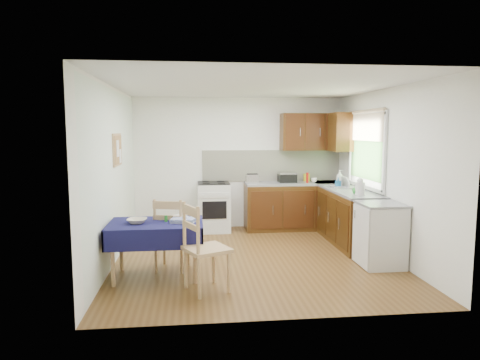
{
  "coord_description": "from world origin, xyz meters",
  "views": [
    {
      "loc": [
        -0.87,
        -6.1,
        1.88
      ],
      "look_at": [
        -0.17,
        0.33,
        1.13
      ],
      "focal_mm": 32.0,
      "sensor_mm": 36.0,
      "label": 1
    }
  ],
  "objects": [
    {
      "name": "upper_cabinets",
      "position": [
        1.52,
        1.8,
        1.85
      ],
      "size": [
        1.2,
        0.85,
        0.7
      ],
      "color": "#321908",
      "rests_on": "wall_back"
    },
    {
      "name": "toaster",
      "position": [
        0.22,
        1.75,
        0.98
      ],
      "size": [
        0.24,
        0.15,
        0.18
      ],
      "rotation": [
        0.0,
        0.0,
        -0.37
      ],
      "color": "#ACACB1",
      "rests_on": "worktop_back"
    },
    {
      "name": "floor",
      "position": [
        0.0,
        0.0,
        0.0
      ],
      "size": [
        4.2,
        4.2,
        0.0
      ],
      "primitive_type": "plane",
      "color": "#533416",
      "rests_on": "ground"
    },
    {
      "name": "ceiling",
      "position": [
        0.0,
        0.0,
        2.5
      ],
      "size": [
        4.0,
        4.2,
        0.02
      ],
      "primitive_type": "cube",
      "color": "silver",
      "rests_on": "wall_back"
    },
    {
      "name": "dish_rack",
      "position": [
        1.71,
        0.93,
        0.92
      ],
      "size": [
        0.42,
        0.32,
        0.2
      ],
      "rotation": [
        0.0,
        0.0,
        0.01
      ],
      "color": "gray",
      "rests_on": "worktop_right"
    },
    {
      "name": "dining_table",
      "position": [
        -1.35,
        -0.68,
        0.61
      ],
      "size": [
        1.19,
        0.8,
        0.72
      ],
      "rotation": [
        0.0,
        0.0,
        -0.02
      ],
      "color": "#0D0E36",
      "rests_on": "ground"
    },
    {
      "name": "cup",
      "position": [
        1.4,
        1.73,
        0.94
      ],
      "size": [
        0.11,
        0.11,
        0.09
      ],
      "primitive_type": "imported",
      "rotation": [
        0.0,
        0.0,
        0.0
      ],
      "color": "white",
      "rests_on": "worktop_back"
    },
    {
      "name": "yellow_packet",
      "position": [
        1.32,
        1.97,
        0.97
      ],
      "size": [
        0.12,
        0.09,
        0.14
      ],
      "primitive_type": "cube",
      "rotation": [
        0.0,
        0.0,
        0.23
      ],
      "color": "gold",
      "rests_on": "worktop_back"
    },
    {
      "name": "chair_near",
      "position": [
        -0.77,
        -1.25,
        0.56
      ],
      "size": [
        0.62,
        0.62,
        1.05
      ],
      "rotation": [
        0.0,
        0.0,
        2.0
      ],
      "color": "tan",
      "rests_on": "ground"
    },
    {
      "name": "worktop_corner",
      "position": [
        1.7,
        1.8,
        0.88
      ],
      "size": [
        0.6,
        0.6,
        0.04
      ],
      "primitive_type": "cube",
      "color": "slate",
      "rests_on": "base_cabinets"
    },
    {
      "name": "soap_bottle_b",
      "position": [
        1.62,
        1.01,
        0.99
      ],
      "size": [
        0.09,
        0.09,
        0.17
      ],
      "primitive_type": "imported",
      "rotation": [
        0.0,
        0.0,
        1.74
      ],
      "color": "#1B66A0",
      "rests_on": "worktop_right"
    },
    {
      "name": "wall_right",
      "position": [
        2.0,
        0.0,
        1.25
      ],
      "size": [
        0.02,
        4.2,
        2.5
      ],
      "primitive_type": "cube",
      "color": "white",
      "rests_on": "ground"
    },
    {
      "name": "wall_left",
      "position": [
        -2.0,
        0.0,
        1.25
      ],
      "size": [
        0.02,
        4.2,
        2.5
      ],
      "primitive_type": "cube",
      "color": "white",
      "rests_on": "ground"
    },
    {
      "name": "wall_front",
      "position": [
        0.0,
        -2.1,
        1.25
      ],
      "size": [
        4.0,
        0.02,
        2.5
      ],
      "primitive_type": "cube",
      "color": "white",
      "rests_on": "ground"
    },
    {
      "name": "fridge",
      "position": [
        1.7,
        -0.55,
        0.44
      ],
      "size": [
        0.58,
        0.6,
        0.89
      ],
      "color": "silver",
      "rests_on": "ground"
    },
    {
      "name": "base_cabinets",
      "position": [
        1.36,
        1.26,
        0.43
      ],
      "size": [
        1.9,
        2.3,
        0.86
      ],
      "color": "#321908",
      "rests_on": "ground"
    },
    {
      "name": "soap_bottle_a",
      "position": [
        1.65,
        1.05,
        1.05
      ],
      "size": [
        0.16,
        0.16,
        0.3
      ],
      "primitive_type": "imported",
      "rotation": [
        0.0,
        0.0,
        0.69
      ],
      "color": "silver",
      "rests_on": "worktop_right"
    },
    {
      "name": "book",
      "position": [
        -1.13,
        -0.46,
        0.73
      ],
      "size": [
        0.28,
        0.29,
        0.02
      ],
      "primitive_type": "imported",
      "rotation": [
        0.0,
        0.0,
        0.64
      ],
      "color": "white",
      "rests_on": "dining_table"
    },
    {
      "name": "worktop_back",
      "position": [
        1.05,
        1.8,
        0.88
      ],
      "size": [
        1.9,
        0.6,
        0.04
      ],
      "primitive_type": "cube",
      "color": "slate",
      "rests_on": "base_cabinets"
    },
    {
      "name": "wall_back",
      "position": [
        0.0,
        2.1,
        1.25
      ],
      "size": [
        4.0,
        0.02,
        2.5
      ],
      "primitive_type": "cube",
      "color": "white",
      "rests_on": "ground"
    },
    {
      "name": "soap_bottle_c",
      "position": [
        1.62,
        0.17,
        0.98
      ],
      "size": [
        0.16,
        0.16,
        0.16
      ],
      "primitive_type": "imported",
      "rotation": [
        0.0,
        0.0,
        3.54
      ],
      "color": "#268B2C",
      "rests_on": "worktop_right"
    },
    {
      "name": "sandwich_press",
      "position": [
        0.9,
        1.83,
        0.99
      ],
      "size": [
        0.33,
        0.28,
        0.19
      ],
      "rotation": [
        0.0,
        0.0,
        -0.39
      ],
      "color": "black",
      "rests_on": "worktop_back"
    },
    {
      "name": "kettle",
      "position": [
        1.66,
        0.14,
        1.01
      ],
      "size": [
        0.15,
        0.15,
        0.26
      ],
      "color": "silver",
      "rests_on": "worktop_right"
    },
    {
      "name": "window",
      "position": [
        1.97,
        0.7,
        1.65
      ],
      "size": [
        0.04,
        1.48,
        1.26
      ],
      "color": "#2C5121",
      "rests_on": "wall_right"
    },
    {
      "name": "corkboard",
      "position": [
        -1.97,
        0.3,
        1.6
      ],
      "size": [
        0.04,
        0.62,
        0.47
      ],
      "color": "tan",
      "rests_on": "wall_left"
    },
    {
      "name": "tea_towel",
      "position": [
        -1.01,
        -0.71,
        0.74
      ],
      "size": [
        0.33,
        0.28,
        0.05
      ],
      "primitive_type": "cube",
      "rotation": [
        0.0,
        0.0,
        -0.2
      ],
      "color": "navy",
      "rests_on": "dining_table"
    },
    {
      "name": "chair_far",
      "position": [
        -1.18,
        -0.42,
        0.52
      ],
      "size": [
        0.53,
        0.53,
        0.99
      ],
      "rotation": [
        0.0,
        0.0,
        2.88
      ],
      "color": "tan",
      "rests_on": "ground"
    },
    {
      "name": "plate_bowl",
      "position": [
        -1.58,
        -0.71,
        0.75
      ],
      "size": [
        0.27,
        0.27,
        0.06
      ],
      "primitive_type": "imported",
      "rotation": [
        0.0,
        0.0,
        -0.12
      ],
      "color": "beige",
      "rests_on": "dining_table"
    },
    {
      "name": "spice_jar",
      "position": [
        -1.23,
        -0.65,
        0.76
      ],
      "size": [
        0.04,
        0.04,
        0.08
      ],
      "primitive_type": "cylinder",
      "color": "#227F26",
      "rests_on": "dining_table"
    },
    {
      "name": "splashback",
      "position": [
        0.65,
        2.08,
        1.2
      ],
      "size": [
        2.7,
        0.02,
        0.6
      ],
      "primitive_type": "cube",
      "color": "white",
      "rests_on": "wall_back"
    },
    {
      "name": "sauce_bottle",
      "position": [
        1.25,
        1.68,
        1.0
      ],
      "size": [
        0.04,
        0.04,
        0.19
      ],
      "primitive_type": "cylinder",
      "color": "#AF110E",
      "rests_on": "worktop_back"
    },
    {
      "name": "stove",
      "position": [
        -0.5,
        1.8,
        0.46
      ],
      "size": [
        0.6,
        0.61,
        0.92
      ],
      "color": "silver",
      "rests_on": "ground"
    },
    {
      "name": "worktop_right",
      "position": [
        1.7,
        0.65,
        0.88
      ],
      "size": [
        0.6,
        1.7,
        0.04
      ],
      "primitive_type": "cube",
      "color": "slate",
      "rests_on": "base_cabinets"
    }
  ]
}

